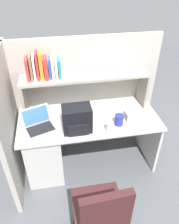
# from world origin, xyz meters

# --- Properties ---
(ground_plane) EXTENTS (8.00, 8.00, 0.00)m
(ground_plane) POSITION_xyz_m (0.00, 0.00, 0.00)
(ground_plane) COLOR #595B60
(desk) EXTENTS (1.60, 0.70, 0.73)m
(desk) POSITION_xyz_m (-0.39, 0.00, 0.40)
(desk) COLOR silver
(desk) RESTS_ON ground_plane
(cubicle_partition_rear) EXTENTS (1.84, 0.05, 1.55)m
(cubicle_partition_rear) POSITION_xyz_m (0.00, 0.38, 0.78)
(cubicle_partition_rear) COLOR #B2ADA0
(cubicle_partition_rear) RESTS_ON ground_plane
(cubicle_partition_left) EXTENTS (0.05, 1.06, 1.55)m
(cubicle_partition_left) POSITION_xyz_m (-0.85, -0.05, 0.78)
(cubicle_partition_left) COLOR #B2ADA0
(cubicle_partition_left) RESTS_ON ground_plane
(overhead_hutch) EXTENTS (1.44, 0.28, 0.45)m
(overhead_hutch) POSITION_xyz_m (0.00, 0.20, 1.08)
(overhead_hutch) COLOR gray
(overhead_hutch) RESTS_ON desk
(reference_books_on_shelf) EXTENTS (0.36, 0.18, 0.29)m
(reference_books_on_shelf) POSITION_xyz_m (-0.45, 0.21, 1.30)
(reference_books_on_shelf) COLOR red
(reference_books_on_shelf) RESTS_ON overhead_hutch
(laptop) EXTENTS (0.38, 0.35, 0.22)m
(laptop) POSITION_xyz_m (-0.56, -0.08, 0.78)
(laptop) COLOR #B7BABF
(laptop) RESTS_ON desk
(backpack) EXTENTS (0.30, 0.23, 0.29)m
(backpack) POSITION_xyz_m (-0.15, -0.18, 0.87)
(backpack) COLOR black
(backpack) RESTS_ON desk
(computer_mouse) EXTENTS (0.08, 0.11, 0.03)m
(computer_mouse) POSITION_xyz_m (0.11, -0.01, 0.75)
(computer_mouse) COLOR silver
(computer_mouse) RESTS_ON desk
(paper_cup) EXTENTS (0.08, 0.08, 0.11)m
(paper_cup) POSITION_xyz_m (0.18, -0.26, 0.78)
(paper_cup) COLOR white
(paper_cup) RESTS_ON desk
(tissue_box) EXTENTS (0.23, 0.14, 0.10)m
(tissue_box) POSITION_xyz_m (0.51, -0.09, 0.78)
(tissue_box) COLOR #BFB299
(tissue_box) RESTS_ON desk
(snack_canister) EXTENTS (0.10, 0.10, 0.12)m
(snack_canister) POSITION_xyz_m (0.30, -0.17, 0.79)
(snack_canister) COLOR navy
(snack_canister) RESTS_ON desk
(office_chair) EXTENTS (0.52, 0.52, 0.93)m
(office_chair) POSITION_xyz_m (-0.08, -1.00, 0.39)
(office_chair) COLOR black
(office_chair) RESTS_ON ground_plane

